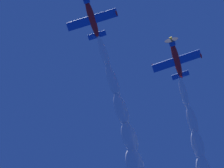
# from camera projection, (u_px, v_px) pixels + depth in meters

# --- Properties ---
(airplane_lead) EXTENTS (8.79, 9.83, 3.04)m
(airplane_lead) POSITION_uv_depth(u_px,v_px,m) (91.00, 17.00, 94.72)
(airplane_lead) COLOR red
(airplane_left_wingman) EXTENTS (8.82, 9.76, 3.04)m
(airplane_left_wingman) POSITION_uv_depth(u_px,v_px,m) (176.00, 58.00, 98.05)
(airplane_left_wingman) COLOR red
(smoke_trail_lead) EXTENTS (37.12, 12.54, 6.24)m
(smoke_trail_lead) POSITION_uv_depth(u_px,v_px,m) (133.00, 151.00, 103.75)
(smoke_trail_lead) COLOR white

